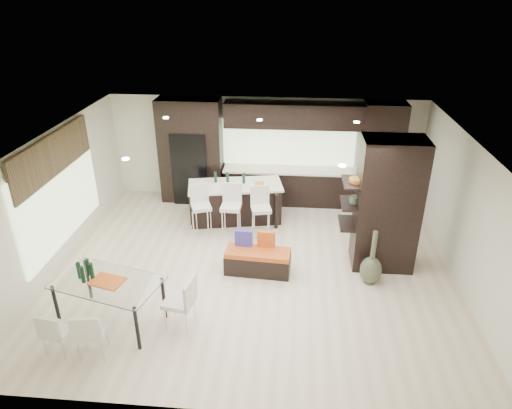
# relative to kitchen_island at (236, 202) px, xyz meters

# --- Properties ---
(ground) EXTENTS (8.00, 8.00, 0.00)m
(ground) POSITION_rel_kitchen_island_xyz_m (0.63, -2.09, -0.46)
(ground) COLOR beige
(ground) RESTS_ON ground
(back_wall) EXTENTS (8.00, 0.02, 2.70)m
(back_wall) POSITION_rel_kitchen_island_xyz_m (0.63, 1.41, 0.89)
(back_wall) COLOR silver
(back_wall) RESTS_ON ground
(left_wall) EXTENTS (0.02, 7.00, 2.70)m
(left_wall) POSITION_rel_kitchen_island_xyz_m (-3.37, -2.09, 0.89)
(left_wall) COLOR silver
(left_wall) RESTS_ON ground
(right_wall) EXTENTS (0.02, 7.00, 2.70)m
(right_wall) POSITION_rel_kitchen_island_xyz_m (4.63, -2.09, 0.89)
(right_wall) COLOR silver
(right_wall) RESTS_ON ground
(ceiling) EXTENTS (8.00, 7.00, 0.02)m
(ceiling) POSITION_rel_kitchen_island_xyz_m (0.63, -2.09, 2.24)
(ceiling) COLOR white
(ceiling) RESTS_ON ground
(window_left) EXTENTS (0.04, 3.20, 1.90)m
(window_left) POSITION_rel_kitchen_island_xyz_m (-3.33, -1.89, 0.89)
(window_left) COLOR #B2D199
(window_left) RESTS_ON left_wall
(window_back) EXTENTS (3.40, 0.04, 1.20)m
(window_back) POSITION_rel_kitchen_island_xyz_m (1.23, 1.37, 1.09)
(window_back) COLOR #B2D199
(window_back) RESTS_ON back_wall
(stone_accent) EXTENTS (0.08, 3.00, 0.80)m
(stone_accent) POSITION_rel_kitchen_island_xyz_m (-3.30, -1.89, 1.79)
(stone_accent) COLOR brown
(stone_accent) RESTS_ON left_wall
(ceiling_spots) EXTENTS (4.00, 3.00, 0.02)m
(ceiling_spots) POSITION_rel_kitchen_island_xyz_m (0.63, -1.84, 2.22)
(ceiling_spots) COLOR white
(ceiling_spots) RESTS_ON ceiling
(back_cabinetry) EXTENTS (6.80, 0.68, 2.70)m
(back_cabinetry) POSITION_rel_kitchen_island_xyz_m (1.13, 1.08, 0.89)
(back_cabinetry) COLOR black
(back_cabinetry) RESTS_ON ground
(refrigerator) EXTENTS (0.90, 0.68, 1.90)m
(refrigerator) POSITION_rel_kitchen_island_xyz_m (-1.27, 1.03, 0.49)
(refrigerator) COLOR black
(refrigerator) RESTS_ON ground
(partition_column) EXTENTS (1.20, 0.80, 2.70)m
(partition_column) POSITION_rel_kitchen_island_xyz_m (3.23, -1.69, 0.89)
(partition_column) COLOR black
(partition_column) RESTS_ON ground
(kitchen_island) EXTENTS (2.36, 1.36, 0.92)m
(kitchen_island) POSITION_rel_kitchen_island_xyz_m (0.00, 0.00, 0.00)
(kitchen_island) COLOR black
(kitchen_island) RESTS_ON ground
(stool_left) EXTENTS (0.54, 0.54, 0.95)m
(stool_left) POSITION_rel_kitchen_island_xyz_m (-0.68, -0.79, 0.01)
(stool_left) COLOR silver
(stool_left) RESTS_ON ground
(stool_mid) EXTENTS (0.45, 0.45, 0.99)m
(stool_mid) POSITION_rel_kitchen_island_xyz_m (0.00, -0.79, 0.03)
(stool_mid) COLOR silver
(stool_mid) RESTS_ON ground
(stool_right) EXTENTS (0.51, 0.51, 0.96)m
(stool_right) POSITION_rel_kitchen_island_xyz_m (0.68, -0.79, 0.02)
(stool_right) COLOR silver
(stool_right) RESTS_ON ground
(bench) EXTENTS (1.33, 0.59, 0.50)m
(bench) POSITION_rel_kitchen_island_xyz_m (0.73, -2.24, -0.21)
(bench) COLOR black
(bench) RESTS_ON ground
(floor_vase) EXTENTS (0.46, 0.46, 1.13)m
(floor_vase) POSITION_rel_kitchen_island_xyz_m (2.93, -2.40, 0.11)
(floor_vase) COLOR #414834
(floor_vase) RESTS_ON ground
(dining_table) EXTENTS (1.92, 1.39, 0.83)m
(dining_table) POSITION_rel_kitchen_island_xyz_m (-1.63, -3.94, -0.05)
(dining_table) COLOR white
(dining_table) RESTS_ON ground
(chair_near) EXTENTS (0.51, 0.51, 0.82)m
(chair_near) POSITION_rel_kitchen_island_xyz_m (-1.63, -4.73, -0.05)
(chair_near) COLOR silver
(chair_near) RESTS_ON ground
(chair_far) EXTENTS (0.47, 0.47, 0.75)m
(chair_far) POSITION_rel_kitchen_island_xyz_m (-2.17, -4.71, -0.08)
(chair_far) COLOR silver
(chair_far) RESTS_ON ground
(chair_end) EXTENTS (0.55, 0.55, 0.88)m
(chair_end) POSITION_rel_kitchen_island_xyz_m (-0.45, -3.94, -0.02)
(chair_end) COLOR silver
(chair_end) RESTS_ON ground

